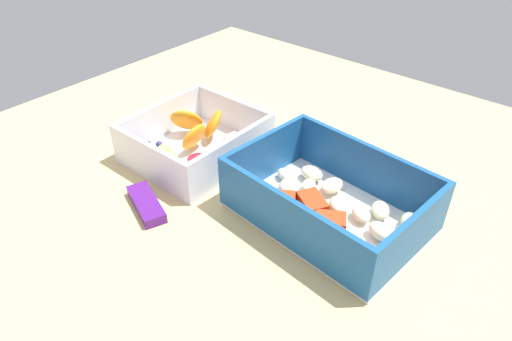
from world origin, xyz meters
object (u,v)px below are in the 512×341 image
(fruit_bowl, at_px, (195,142))
(paper_cup_liner, at_px, (139,130))
(pasta_container, at_px, (329,204))
(candy_bar, at_px, (146,204))

(fruit_bowl, distance_m, paper_cup_liner, 0.10)
(pasta_container, height_order, fruit_bowl, pasta_container)
(fruit_bowl, bearing_deg, pasta_container, -178.78)
(fruit_bowl, relative_size, paper_cup_liner, 4.37)
(fruit_bowl, bearing_deg, candy_bar, 108.04)
(pasta_container, relative_size, candy_bar, 2.98)
(pasta_container, bearing_deg, paper_cup_liner, 8.88)
(fruit_bowl, distance_m, candy_bar, 0.12)
(fruit_bowl, height_order, paper_cup_liner, fruit_bowl)
(candy_bar, relative_size, paper_cup_liner, 1.97)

